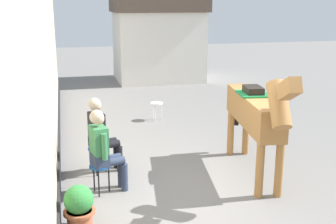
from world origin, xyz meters
name	(u,v)px	position (x,y,z in m)	size (l,w,h in m)	color
ground_plane	(166,136)	(0.00, 3.00, 0.00)	(40.00, 40.00, 0.00)	slate
pub_facade_wall	(44,88)	(-2.55, 1.50, 1.54)	(0.34, 14.00, 3.40)	#CCB793
distant_cottage	(158,33)	(1.40, 10.01, 1.80)	(3.40, 2.60, 3.50)	silver
seated_visitor_near	(103,147)	(-1.67, 0.35, 0.78)	(0.61, 0.48, 1.39)	#194C99
seated_visitor_far	(100,131)	(-1.63, 1.20, 0.78)	(0.61, 0.48, 1.39)	#194C99
saddled_horse_center	(256,112)	(0.96, 0.41, 1.16)	(0.77, 2.98, 2.06)	#9E6B38
flower_planter_middle	(79,207)	(-2.11, -0.72, 0.33)	(0.43, 0.43, 0.64)	#A85638
spare_stool_white	(157,105)	(0.09, 4.37, 0.40)	(0.32, 0.32, 0.46)	white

